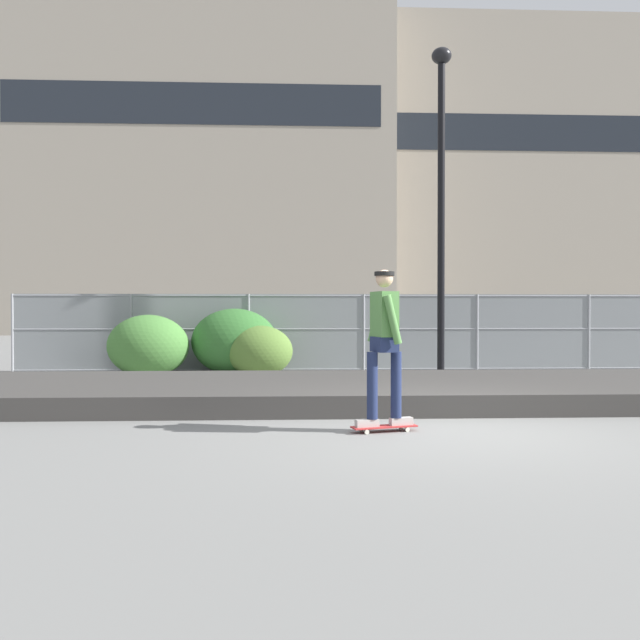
{
  "coord_description": "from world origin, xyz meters",
  "views": [
    {
      "loc": [
        -1.77,
        -7.86,
        1.44
      ],
      "look_at": [
        -1.17,
        5.15,
        1.27
      ],
      "focal_mm": 37.06,
      "sensor_mm": 36.0,
      "label": 1
    }
  ],
  "objects_px": {
    "street_lamp": "(441,174)",
    "shrub_right": "(260,351)",
    "parked_car_near": "(158,333)",
    "shrub_center": "(235,342)",
    "parked_car_mid": "(373,332)",
    "skateboard": "(384,427)",
    "shrub_left": "(148,346)",
    "skater": "(384,336)"
  },
  "relations": [
    {
      "from": "skateboard",
      "to": "shrub_center",
      "type": "bearing_deg",
      "value": 108.31
    },
    {
      "from": "skateboard",
      "to": "shrub_right",
      "type": "distance_m",
      "value": 6.99
    },
    {
      "from": "parked_car_near",
      "to": "shrub_right",
      "type": "xyz_separation_m",
      "value": [
        3.05,
        -4.22,
        -0.27
      ]
    },
    {
      "from": "skateboard",
      "to": "skater",
      "type": "height_order",
      "value": "skater"
    },
    {
      "from": "skateboard",
      "to": "shrub_right",
      "type": "relative_size",
      "value": 0.57
    },
    {
      "from": "skateboard",
      "to": "shrub_left",
      "type": "relative_size",
      "value": 0.47
    },
    {
      "from": "parked_car_mid",
      "to": "shrub_right",
      "type": "height_order",
      "value": "parked_car_mid"
    },
    {
      "from": "skateboard",
      "to": "shrub_center",
      "type": "height_order",
      "value": "shrub_center"
    },
    {
      "from": "skater",
      "to": "shrub_right",
      "type": "relative_size",
      "value": 1.28
    },
    {
      "from": "skater",
      "to": "shrub_right",
      "type": "xyz_separation_m",
      "value": [
        -1.79,
        6.74,
        -0.58
      ]
    },
    {
      "from": "shrub_left",
      "to": "shrub_center",
      "type": "xyz_separation_m",
      "value": [
        1.84,
        0.45,
        0.07
      ]
    },
    {
      "from": "shrub_center",
      "to": "skater",
      "type": "bearing_deg",
      "value": -71.69
    },
    {
      "from": "street_lamp",
      "to": "shrub_right",
      "type": "bearing_deg",
      "value": 179.27
    },
    {
      "from": "skateboard",
      "to": "shrub_center",
      "type": "relative_size",
      "value": 0.42
    },
    {
      "from": "skater",
      "to": "parked_car_mid",
      "type": "relative_size",
      "value": 0.41
    },
    {
      "from": "shrub_left",
      "to": "shrub_center",
      "type": "distance_m",
      "value": 1.9
    },
    {
      "from": "skater",
      "to": "shrub_center",
      "type": "distance_m",
      "value": 7.6
    },
    {
      "from": "parked_car_mid",
      "to": "shrub_left",
      "type": "bearing_deg",
      "value": -141.26
    },
    {
      "from": "parked_car_near",
      "to": "shrub_left",
      "type": "bearing_deg",
      "value": -81.74
    },
    {
      "from": "shrub_center",
      "to": "skateboard",
      "type": "bearing_deg",
      "value": -71.69
    },
    {
      "from": "skateboard",
      "to": "skater",
      "type": "relative_size",
      "value": 0.44
    },
    {
      "from": "parked_car_near",
      "to": "shrub_center",
      "type": "bearing_deg",
      "value": -56.83
    },
    {
      "from": "skateboard",
      "to": "shrub_left",
      "type": "distance_m",
      "value": 7.99
    },
    {
      "from": "skateboard",
      "to": "shrub_left",
      "type": "height_order",
      "value": "shrub_left"
    },
    {
      "from": "skater",
      "to": "shrub_left",
      "type": "relative_size",
      "value": 1.06
    },
    {
      "from": "parked_car_near",
      "to": "shrub_center",
      "type": "relative_size",
      "value": 2.33
    },
    {
      "from": "skater",
      "to": "parked_car_near",
      "type": "xyz_separation_m",
      "value": [
        -4.84,
        10.96,
        -0.31
      ]
    },
    {
      "from": "parked_car_mid",
      "to": "shrub_right",
      "type": "xyz_separation_m",
      "value": [
        -3.07,
        -4.43,
        -0.27
      ]
    },
    {
      "from": "shrub_right",
      "to": "skater",
      "type": "bearing_deg",
      "value": -75.1
    },
    {
      "from": "skateboard",
      "to": "shrub_left",
      "type": "xyz_separation_m",
      "value": [
        -4.23,
        6.75,
        0.63
      ]
    },
    {
      "from": "skater",
      "to": "skateboard",
      "type": "bearing_deg",
      "value": 3.58
    },
    {
      "from": "skater",
      "to": "shrub_left",
      "type": "height_order",
      "value": "skater"
    },
    {
      "from": "street_lamp",
      "to": "parked_car_near",
      "type": "height_order",
      "value": "street_lamp"
    },
    {
      "from": "parked_car_near",
      "to": "shrub_right",
      "type": "bearing_deg",
      "value": -54.18
    },
    {
      "from": "street_lamp",
      "to": "shrub_left",
      "type": "relative_size",
      "value": 4.11
    },
    {
      "from": "skater",
      "to": "parked_car_near",
      "type": "distance_m",
      "value": 11.98
    },
    {
      "from": "parked_car_mid",
      "to": "skateboard",
      "type": "bearing_deg",
      "value": -96.51
    },
    {
      "from": "street_lamp",
      "to": "shrub_right",
      "type": "xyz_separation_m",
      "value": [
        -4.02,
        0.05,
        -3.92
      ]
    },
    {
      "from": "parked_car_mid",
      "to": "parked_car_near",
      "type": "bearing_deg",
      "value": -178.05
    },
    {
      "from": "street_lamp",
      "to": "shrub_center",
      "type": "bearing_deg",
      "value": 173.63
    },
    {
      "from": "skateboard",
      "to": "parked_car_mid",
      "type": "bearing_deg",
      "value": 83.49
    },
    {
      "from": "street_lamp",
      "to": "parked_car_mid",
      "type": "height_order",
      "value": "street_lamp"
    }
  ]
}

